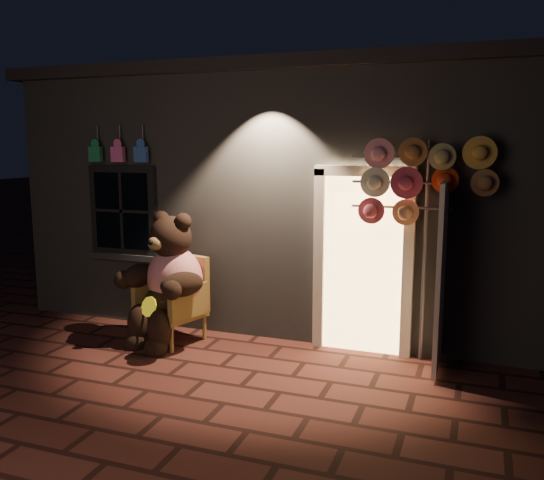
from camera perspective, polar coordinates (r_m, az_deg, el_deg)
The scene contains 5 objects.
ground at distance 6.20m, azimuth -6.75°, elevation -13.66°, with size 60.00×60.00×0.00m, color #4F241E.
shop_building at distance 9.46m, azimuth 4.02°, elevation 5.22°, with size 7.30×5.95×3.51m.
wicker_armchair at distance 7.31m, azimuth -9.50°, elevation -5.74°, with size 0.88×0.84×1.06m.
teddy_bear at distance 7.15m, azimuth -10.26°, elevation -4.06°, with size 1.17×1.07×1.68m.
hat_rack at distance 6.40m, azimuth 14.41°, elevation 5.73°, with size 1.53×0.22×2.49m.
Camera 1 is at (2.61, -5.08, 2.42)m, focal length 38.00 mm.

